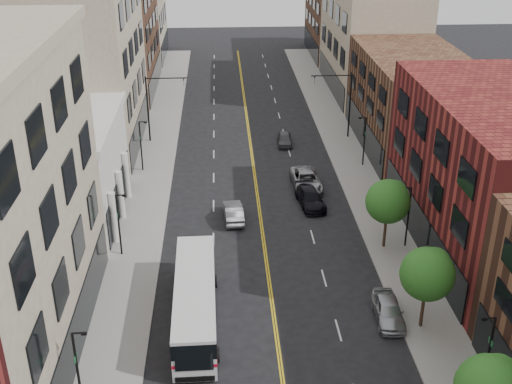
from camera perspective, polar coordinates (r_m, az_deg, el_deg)
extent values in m
cube|color=gray|center=(59.88, -9.54, 0.00)|extent=(4.00, 110.00, 0.15)
cube|color=gray|center=(60.93, 9.49, 0.47)|extent=(4.00, 110.00, 0.15)
cube|color=silver|center=(55.95, -17.35, 1.66)|extent=(10.00, 14.00, 8.00)
cube|color=gray|center=(70.11, -14.87, 11.11)|extent=(10.00, 20.00, 18.00)
cube|color=#502E20|center=(89.64, -12.46, 13.44)|extent=(10.00, 20.00, 15.00)
cube|color=#5A1718|center=(51.16, 20.21, 1.39)|extent=(10.00, 22.00, 12.00)
cube|color=#502E20|center=(69.93, 13.74, 7.77)|extent=(10.00, 20.00, 10.00)
cube|color=gray|center=(89.03, 10.13, 13.23)|extent=(10.00, 22.00, 14.00)
cube|color=#502E20|center=(108.49, 7.72, 14.79)|extent=(10.00, 18.00, 11.00)
sphere|color=#245618|center=(33.90, 20.76, -14.97)|extent=(2.04, 2.04, 2.04)
cylinder|color=black|center=(42.61, 14.58, -10.06)|extent=(0.22, 0.22, 2.50)
sphere|color=#245618|center=(41.15, 14.98, -7.06)|extent=(3.40, 3.40, 3.40)
sphere|color=#245618|center=(41.36, 15.56, -6.13)|extent=(2.04, 2.04, 2.04)
cylinder|color=black|center=(50.68, 11.38, -3.51)|extent=(0.22, 0.22, 2.50)
sphere|color=#245618|center=(49.46, 11.64, -0.83)|extent=(3.40, 3.40, 3.40)
sphere|color=#245618|center=(49.72, 12.14, -0.08)|extent=(2.04, 2.04, 2.04)
cylinder|color=black|center=(36.14, -15.56, -15.12)|extent=(0.14, 0.14, 5.00)
cylinder|color=black|center=(34.52, -15.48, -11.99)|extent=(0.70, 0.10, 0.10)
cube|color=black|center=(34.49, -15.06, -12.06)|extent=(0.28, 0.14, 0.14)
cube|color=#19592D|center=(35.57, -15.74, -14.02)|extent=(0.04, 0.55, 0.35)
cylinder|color=black|center=(49.14, -12.10, -2.90)|extent=(0.14, 0.14, 5.00)
cylinder|color=black|center=(47.96, -11.96, -0.27)|extent=(0.70, 0.10, 0.10)
cube|color=black|center=(47.95, -11.66, -0.31)|extent=(0.28, 0.14, 0.14)
cube|color=#19592D|center=(48.73, -12.19, -1.97)|extent=(0.04, 0.55, 0.35)
cylinder|color=black|center=(63.53, -10.19, 4.03)|extent=(0.14, 0.14, 5.00)
cylinder|color=black|center=(62.62, -10.05, 6.16)|extent=(0.70, 0.10, 0.10)
cube|color=black|center=(62.61, -9.81, 6.13)|extent=(0.28, 0.14, 0.14)
cube|color=#19592D|center=(63.21, -10.25, 4.79)|extent=(0.04, 0.55, 0.35)
cylinder|color=black|center=(38.02, 19.93, -13.50)|extent=(0.14, 0.14, 5.00)
cylinder|color=black|center=(36.42, 20.01, -10.50)|extent=(0.70, 0.10, 0.10)
cube|color=black|center=(36.35, 19.63, -10.60)|extent=(0.28, 0.14, 0.14)
cube|color=#19592D|center=(37.48, 20.14, -12.43)|extent=(0.04, 0.55, 0.35)
cylinder|color=black|center=(50.54, 13.37, -2.19)|extent=(0.14, 0.14, 5.00)
cylinder|color=black|center=(49.35, 13.27, 0.36)|extent=(0.70, 0.10, 0.10)
cube|color=black|center=(49.30, 12.99, 0.30)|extent=(0.28, 0.14, 0.14)
cube|color=#19592D|center=(50.14, 13.47, -1.28)|extent=(0.04, 0.55, 0.35)
cylinder|color=black|center=(64.62, 9.61, 4.45)|extent=(0.14, 0.14, 5.00)
cylinder|color=black|center=(63.69, 9.46, 6.54)|extent=(0.70, 0.10, 0.10)
cube|color=black|center=(63.65, 9.24, 6.50)|extent=(0.28, 0.14, 0.14)
cube|color=#19592D|center=(64.30, 9.67, 5.20)|extent=(0.04, 0.55, 0.35)
cylinder|color=black|center=(70.63, -9.59, 7.26)|extent=(0.18, 0.18, 7.20)
cylinder|color=black|center=(69.44, -7.96, 9.99)|extent=(4.40, 0.12, 0.12)
imported|color=black|center=(69.42, -6.44, 9.73)|extent=(0.15, 0.18, 0.90)
cylinder|color=black|center=(71.61, 8.34, 7.61)|extent=(0.18, 0.18, 7.20)
cylinder|color=black|center=(70.24, 6.73, 10.24)|extent=(4.40, 0.12, 0.12)
imported|color=black|center=(70.06, 5.24, 9.93)|extent=(0.15, 0.18, 0.90)
cube|color=silver|center=(41.82, -5.41, -9.62)|extent=(2.74, 11.79, 2.84)
cube|color=black|center=(41.43, -5.45, -8.84)|extent=(2.78, 11.83, 1.03)
cube|color=#B60D22|center=(41.99, -5.40, -9.94)|extent=(2.78, 11.83, 0.22)
cube|color=black|center=(37.01, -5.54, -14.59)|extent=(2.16, 0.09, 1.57)
cylinder|color=black|center=(39.48, -7.34, -14.31)|extent=(0.29, 0.94, 0.94)
cylinder|color=black|center=(39.39, -3.47, -14.22)|extent=(0.29, 0.94, 0.94)
cylinder|color=black|center=(45.75, -6.93, -7.99)|extent=(0.29, 0.94, 0.94)
cylinder|color=black|center=(45.68, -3.66, -7.90)|extent=(0.29, 0.94, 0.94)
imported|color=#ADAEB5|center=(43.20, 11.68, -10.24)|extent=(1.92, 4.40, 1.48)
imported|color=#56555B|center=(54.14, -2.03, -1.79)|extent=(1.81, 4.43, 1.43)
imported|color=black|center=(56.66, 4.86, -0.56)|extent=(2.58, 5.10, 1.42)
imported|color=#999BA1|center=(59.99, 4.49, 1.08)|extent=(2.80, 5.66, 1.54)
imported|color=#424146|center=(70.00, 2.57, 4.73)|extent=(1.72, 3.85, 1.29)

